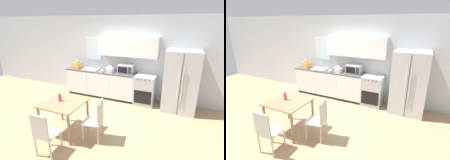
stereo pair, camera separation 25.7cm
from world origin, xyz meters
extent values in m
plane|color=tan|center=(0.00, 0.00, 0.00)|extent=(12.00, 12.00, 0.00)
cube|color=silver|center=(0.00, 1.96, 1.35)|extent=(12.00, 0.06, 2.70)
cube|color=silver|center=(-0.92, 1.92, 1.59)|extent=(0.58, 0.04, 0.73)
cube|color=white|center=(0.38, 1.77, 1.77)|extent=(1.91, 0.32, 0.63)
cube|color=#333333|center=(-0.52, 1.67, 0.04)|extent=(2.47, 0.52, 0.08)
cube|color=white|center=(-0.52, 1.64, 0.48)|extent=(2.47, 0.58, 0.81)
cube|color=white|center=(-1.34, 1.34, 0.48)|extent=(0.80, 0.01, 0.79)
cube|color=white|center=(-0.52, 1.34, 0.48)|extent=(0.80, 0.01, 0.79)
cube|color=white|center=(0.31, 1.34, 0.48)|extent=(0.80, 0.01, 0.79)
cube|color=#4C4C51|center=(-0.52, 1.64, 0.90)|extent=(2.49, 0.61, 0.03)
cube|color=#B7BABC|center=(1.03, 1.62, 0.47)|extent=(0.61, 0.62, 0.93)
cube|color=black|center=(1.03, 1.30, 0.33)|extent=(0.53, 0.01, 0.41)
cylinder|color=#262626|center=(0.86, 1.29, 0.88)|extent=(0.03, 0.02, 0.03)
cylinder|color=#262626|center=(0.97, 1.29, 0.88)|extent=(0.03, 0.02, 0.03)
cylinder|color=#262626|center=(1.09, 1.29, 0.88)|extent=(0.03, 0.02, 0.03)
cylinder|color=#262626|center=(1.20, 1.29, 0.88)|extent=(0.03, 0.02, 0.03)
cube|color=silver|center=(2.04, 1.56, 0.88)|extent=(0.91, 0.73, 1.77)
cube|color=#3F3F3F|center=(2.04, 1.20, 0.88)|extent=(0.01, 0.01, 1.71)
cylinder|color=silver|center=(1.99, 1.17, 0.92)|extent=(0.02, 0.02, 0.97)
cylinder|color=silver|center=(2.09, 1.17, 0.92)|extent=(0.02, 0.02, 0.97)
cube|color=#B7BABC|center=(-0.92, 1.64, 0.93)|extent=(0.59, 0.45, 0.02)
cylinder|color=silver|center=(-0.92, 1.82, 1.03)|extent=(0.02, 0.02, 0.19)
cylinder|color=silver|center=(-0.92, 1.75, 1.11)|extent=(0.02, 0.14, 0.02)
cube|color=#B7BABC|center=(0.36, 1.71, 1.06)|extent=(0.48, 0.38, 0.27)
cube|color=black|center=(0.30, 1.51, 1.06)|extent=(0.31, 0.01, 0.20)
cube|color=#2D2D33|center=(0.54, 1.51, 1.06)|extent=(0.10, 0.01, 0.22)
cylinder|color=white|center=(-0.40, 1.44, 0.96)|extent=(0.08, 0.08, 0.09)
torus|color=white|center=(-0.33, 1.44, 0.97)|extent=(0.02, 0.07, 0.07)
cube|color=#DB994C|center=(-1.39, 1.55, 1.03)|extent=(0.31, 0.29, 0.21)
sphere|color=#DB994C|center=(-1.39, 1.55, 1.16)|extent=(0.18, 0.18, 0.15)
cube|color=silver|center=(-0.13, 1.53, 1.00)|extent=(0.22, 0.19, 0.16)
sphere|color=silver|center=(-0.13, 1.53, 1.11)|extent=(0.12, 0.12, 0.12)
cube|color=#997551|center=(-0.35, -0.62, 0.75)|extent=(0.91, 0.87, 0.03)
cylinder|color=#997551|center=(-0.75, -1.00, 0.37)|extent=(0.06, 0.06, 0.74)
cylinder|color=#997551|center=(0.04, -1.00, 0.37)|extent=(0.06, 0.06, 0.74)
cylinder|color=#997551|center=(-0.75, -0.25, 0.37)|extent=(0.06, 0.06, 0.74)
cylinder|color=#997551|center=(0.04, -0.25, 0.37)|extent=(0.06, 0.06, 0.74)
cube|color=beige|center=(-0.20, -1.34, 0.44)|extent=(0.42, 0.42, 0.02)
cube|color=beige|center=(-0.20, -1.52, 0.69)|extent=(0.37, 0.05, 0.48)
cylinder|color=beige|center=(-0.38, -1.18, 0.21)|extent=(0.03, 0.03, 0.43)
cylinder|color=beige|center=(-0.04, -1.16, 0.21)|extent=(0.03, 0.03, 0.43)
cylinder|color=beige|center=(-0.37, -1.52, 0.21)|extent=(0.03, 0.03, 0.43)
cylinder|color=beige|center=(-0.03, -1.50, 0.21)|extent=(0.03, 0.03, 0.43)
cube|color=beige|center=(0.38, -0.61, 0.44)|extent=(0.47, 0.47, 0.02)
cube|color=beige|center=(0.56, -0.58, 0.69)|extent=(0.10, 0.37, 0.48)
cylinder|color=beige|center=(0.25, -0.81, 0.21)|extent=(0.03, 0.03, 0.43)
cylinder|color=beige|center=(0.19, -0.48, 0.21)|extent=(0.03, 0.03, 0.43)
cylinder|color=beige|center=(0.58, -0.75, 0.21)|extent=(0.03, 0.03, 0.43)
cylinder|color=beige|center=(0.52, -0.42, 0.21)|extent=(0.03, 0.03, 0.43)
cylinder|color=#DB386B|center=(-0.45, -0.60, 0.85)|extent=(0.07, 0.07, 0.16)
cylinder|color=#DB386B|center=(-0.45, -0.60, 0.94)|extent=(0.03, 0.03, 0.04)
cylinder|color=white|center=(-0.45, -0.60, 0.97)|extent=(0.04, 0.04, 0.02)
camera|label=1|loc=(2.07, -3.50, 2.50)|focal=28.00mm
camera|label=2|loc=(2.30, -3.39, 2.50)|focal=28.00mm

